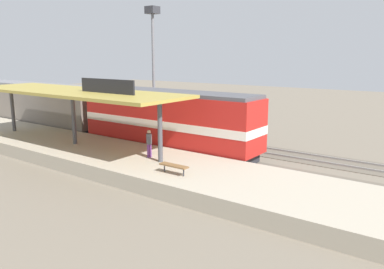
# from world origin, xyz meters

# --- Properties ---
(ground_plane) EXTENTS (120.00, 120.00, 0.00)m
(ground_plane) POSITION_xyz_m (2.00, 0.00, 0.00)
(ground_plane) COLOR #706656
(track_near) EXTENTS (3.20, 110.00, 0.16)m
(track_near) POSITION_xyz_m (0.00, 0.00, 0.03)
(track_near) COLOR #5F5649
(track_near) RESTS_ON ground
(track_far) EXTENTS (3.20, 110.00, 0.16)m
(track_far) POSITION_xyz_m (4.60, 0.00, 0.03)
(track_far) COLOR #5F5649
(track_far) RESTS_ON ground
(platform) EXTENTS (6.00, 44.00, 0.90)m
(platform) POSITION_xyz_m (-4.60, 0.00, 0.45)
(platform) COLOR #A89E89
(platform) RESTS_ON ground
(station_canopy) EXTENTS (5.20, 18.00, 4.70)m
(station_canopy) POSITION_xyz_m (-4.60, -0.09, 4.53)
(station_canopy) COLOR #47474C
(station_canopy) RESTS_ON platform
(platform_bench) EXTENTS (0.44, 1.70, 0.50)m
(platform_bench) POSITION_xyz_m (-6.00, -10.14, 1.34)
(platform_bench) COLOR #333338
(platform_bench) RESTS_ON platform
(locomotive) EXTENTS (2.93, 14.43, 4.44)m
(locomotive) POSITION_xyz_m (0.00, -4.75, 2.41)
(locomotive) COLOR #28282D
(locomotive) RESTS_ON track_near
(passenger_carriage_front) EXTENTS (2.90, 20.00, 4.24)m
(passenger_carriage_front) POSITION_xyz_m (0.00, 13.25, 2.31)
(passenger_carriage_front) COLOR #28282D
(passenger_carriage_front) RESTS_ON track_near
(light_mast) EXTENTS (1.10, 1.10, 11.70)m
(light_mast) POSITION_xyz_m (7.80, 3.50, 8.40)
(light_mast) COLOR slate
(light_mast) RESTS_ON ground
(person_waiting) EXTENTS (0.34, 0.34, 1.71)m
(person_waiting) POSITION_xyz_m (-4.22, -6.77, 1.85)
(person_waiting) COLOR #663375
(person_waiting) RESTS_ON platform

